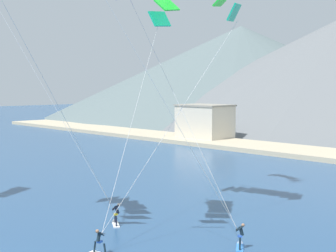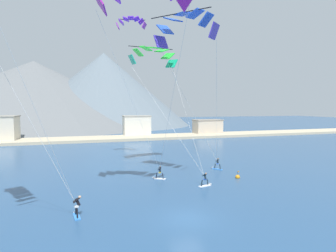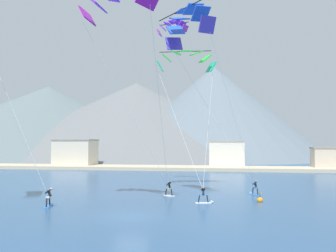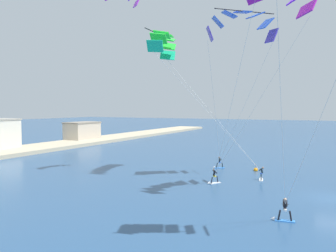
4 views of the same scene
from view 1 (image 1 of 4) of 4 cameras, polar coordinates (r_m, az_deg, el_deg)
The scene contains 6 objects.
kitesurfer_near_lead at distance 29.84m, azimuth 8.82°, elevation -13.59°, with size 1.34×1.65×1.66m.
kitesurfer_near_trail at distance 28.45m, azimuth -7.99°, elevation -14.53°, with size 1.79×0.75×1.65m.
kitesurfer_mid_center at distance 34.32m, azimuth -6.38°, elevation -11.08°, with size 1.69×1.26×1.66m.
parafoil_kite_near_trail at distance 37.34m, azimuth 3.16°, elevation 14.82°, with size 7.52×13.15×16.27m.
shore_building_promenade_mid at distance 84.47m, azimuth 4.50°, elevation 0.39°, with size 9.28×6.72×6.65m.
mountain_peak_west_ridge at distance 161.23m, azimuth 8.85°, elevation 6.64°, with size 129.68×129.68×30.23m.
Camera 1 is at (26.89, -8.44, 9.85)m, focal length 50.00 mm.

